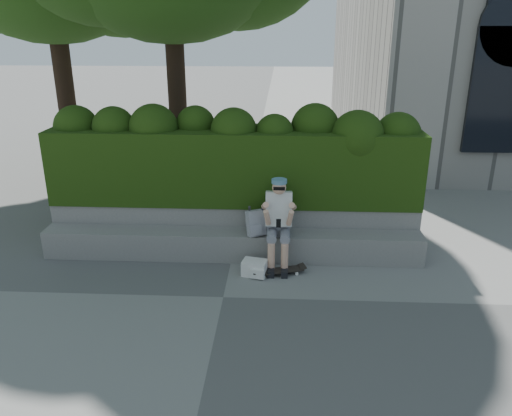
# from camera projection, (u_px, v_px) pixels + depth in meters

# --- Properties ---
(ground) EXTENTS (80.00, 80.00, 0.00)m
(ground) POSITION_uv_depth(u_px,v_px,m) (223.00, 297.00, 6.86)
(ground) COLOR slate
(ground) RESTS_ON ground
(bench_ledge) EXTENTS (6.00, 0.45, 0.45)m
(bench_ledge) POSITION_uv_depth(u_px,v_px,m) (232.00, 245.00, 7.96)
(bench_ledge) COLOR gray
(bench_ledge) RESTS_ON ground
(planter_wall) EXTENTS (6.00, 0.50, 0.75)m
(planter_wall) POSITION_uv_depth(u_px,v_px,m) (234.00, 225.00, 8.35)
(planter_wall) COLOR gray
(planter_wall) RESTS_ON ground
(hedge) EXTENTS (6.00, 1.00, 1.20)m
(hedge) POSITION_uv_depth(u_px,v_px,m) (235.00, 165.00, 8.22)
(hedge) COLOR black
(hedge) RESTS_ON planter_wall
(person) EXTENTS (0.40, 0.76, 1.38)m
(person) POSITION_uv_depth(u_px,v_px,m) (279.00, 219.00, 7.57)
(person) COLOR slate
(person) RESTS_ON ground
(skateboard) EXTENTS (0.76, 0.39, 0.08)m
(skateboard) POSITION_uv_depth(u_px,v_px,m) (279.00, 271.00, 7.46)
(skateboard) COLOR black
(skateboard) RESTS_ON ground
(backpack_plaid) EXTENTS (0.31, 0.25, 0.40)m
(backpack_plaid) POSITION_uv_depth(u_px,v_px,m) (256.00, 223.00, 7.70)
(backpack_plaid) COLOR #B3B2B7
(backpack_plaid) RESTS_ON bench_ledge
(backpack_ground) EXTENTS (0.40, 0.32, 0.23)m
(backpack_ground) POSITION_uv_depth(u_px,v_px,m) (255.00, 268.00, 7.44)
(backpack_ground) COLOR silver
(backpack_ground) RESTS_ON ground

